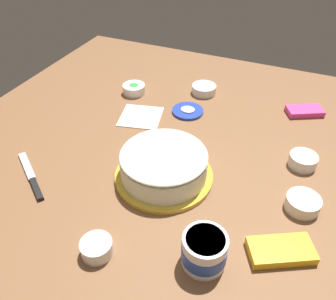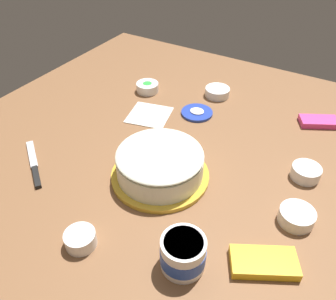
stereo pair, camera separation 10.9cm
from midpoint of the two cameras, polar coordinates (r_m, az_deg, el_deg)
name	(u,v)px [view 1 (the left image)]	position (r m, az deg, el deg)	size (l,w,h in m)	color
ground_plane	(170,149)	(1.15, -2.37, 0.04)	(1.54, 1.54, 0.00)	brown
frosted_cake	(164,165)	(1.01, -3.79, -2.64)	(0.30, 0.30, 0.11)	gold
frosting_tub	(204,250)	(0.82, 2.14, -16.48)	(0.11, 0.11, 0.09)	white
frosting_tub_lid	(188,111)	(1.32, 0.94, 6.44)	(0.12, 0.12, 0.02)	#233DAD
spreading_knife	(32,179)	(1.13, -24.19, -4.54)	(0.20, 0.15, 0.01)	silver
sprinkle_bowl_pink	(303,203)	(1.00, 18.59, -8.47)	(0.09, 0.09, 0.04)	white
sprinkle_bowl_blue	(97,248)	(0.89, -15.36, -15.55)	(0.08, 0.08, 0.04)	white
sprinkle_bowl_orange	(204,89)	(1.45, 3.83, 9.99)	(0.10, 0.10, 0.03)	white
sprinkle_bowl_rainbow	(303,160)	(1.13, 18.99, -1.69)	(0.09, 0.09, 0.04)	white
sprinkle_bowl_green	(134,88)	(1.46, -7.84, 10.01)	(0.09, 0.09, 0.04)	white
candy_box_lower	(305,111)	(1.39, 19.69, 6.00)	(0.13, 0.07, 0.02)	#E53D8E
candy_box_upper	(281,251)	(0.89, 14.82, -16.02)	(0.16, 0.08, 0.02)	yellow
paper_napkin	(141,116)	(1.31, -6.93, 5.50)	(0.15, 0.15, 0.01)	white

